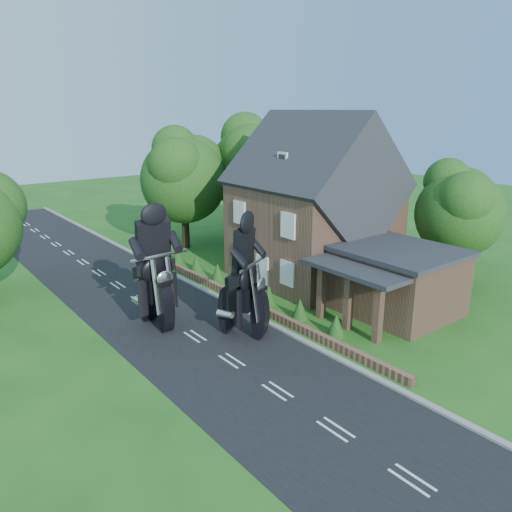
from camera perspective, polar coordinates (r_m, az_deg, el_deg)
ground at (r=21.68m, az=-2.79°, el=-11.90°), size 120.00×120.00×0.00m
road at (r=21.68m, az=-2.79°, el=-11.87°), size 7.00×80.00×0.02m
kerb at (r=23.70m, az=4.52°, el=-9.16°), size 0.30×80.00×0.12m
garden_wall at (r=27.57m, az=-1.50°, el=-5.01°), size 0.30×22.00×0.40m
house at (r=31.02m, az=6.60°, el=5.31°), size 9.54×8.64×10.24m
annex at (r=26.93m, az=15.62°, el=-2.62°), size 7.05×5.94×3.44m
tree_annex_side at (r=32.65m, az=22.45°, el=5.35°), size 5.64×5.20×7.48m
tree_house_right at (r=37.08m, az=10.68°, el=8.28°), size 6.51×6.00×8.40m
tree_behind_house at (r=40.70m, az=0.32°, el=10.75°), size 7.81×7.20×10.08m
tree_behind_left at (r=38.20m, az=-7.83°, el=9.47°), size 6.94×6.40×9.16m
shrub_a at (r=23.93m, az=9.13°, el=-7.78°), size 0.90×0.90×1.10m
shrub_b at (r=25.53m, az=5.03°, el=-6.03°), size 0.90×0.90×1.10m
shrub_c at (r=27.28m, az=1.45°, el=-4.46°), size 0.90×0.90×1.10m
shrub_d at (r=31.07m, az=-4.41°, el=-1.85°), size 0.90×0.90×1.10m
shrub_e at (r=33.09m, az=-6.81°, el=-0.76°), size 0.90×0.90×1.10m
shrub_f at (r=35.17m, az=-8.94°, el=0.19°), size 0.90×0.90×1.10m
motorcycle_lead at (r=23.56m, az=-1.42°, el=-7.04°), size 1.31×1.94×1.80m
motorcycle_follow at (r=24.95m, az=-11.24°, el=-5.92°), size 0.56×2.00×1.85m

